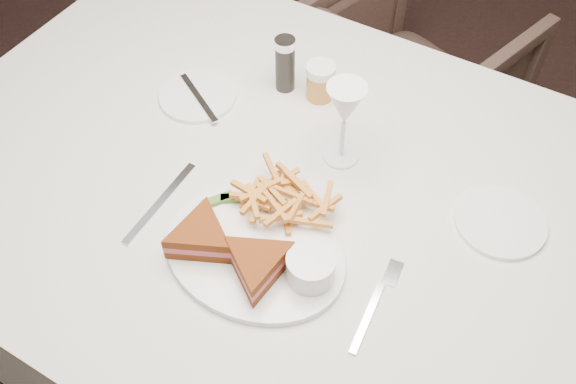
{
  "coord_description": "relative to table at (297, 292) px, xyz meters",
  "views": [
    {
      "loc": [
        0.43,
        -0.37,
        1.66
      ],
      "look_at": [
        0.16,
        0.26,
        0.8
      ],
      "focal_mm": 40.0,
      "sensor_mm": 36.0,
      "label": 1
    }
  ],
  "objects": [
    {
      "name": "table_setting",
      "position": [
        -0.01,
        -0.06,
        0.41
      ],
      "size": [
        0.8,
        0.64,
        0.18
      ],
      "color": "white",
      "rests_on": "table"
    },
    {
      "name": "chair_far",
      "position": [
        0.01,
        0.92,
        -0.07
      ],
      "size": [
        0.76,
        0.74,
        0.6
      ],
      "primitive_type": "imported",
      "rotation": [
        0.0,
        0.0,
        2.72
      ],
      "color": "#48342C",
      "rests_on": "ground"
    },
    {
      "name": "table",
      "position": [
        0.0,
        0.0,
        0.0
      ],
      "size": [
        1.61,
        1.18,
        0.75
      ],
      "primitive_type": "cube",
      "rotation": [
        0.0,
        0.0,
        -0.13
      ],
      "color": "silver",
      "rests_on": "ground"
    }
  ]
}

